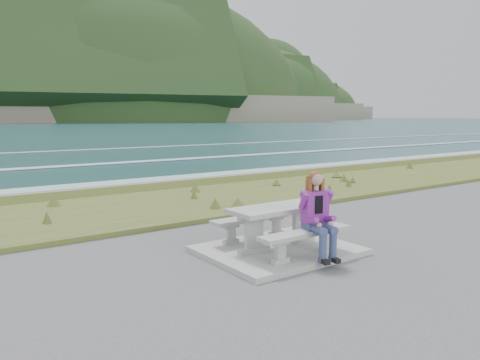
# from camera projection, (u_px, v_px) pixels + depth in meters

# --- Properties ---
(concrete_slab) EXTENTS (2.60, 2.10, 0.10)m
(concrete_slab) POSITION_uv_depth(u_px,v_px,m) (278.00, 250.00, 8.34)
(concrete_slab) COLOR #989994
(concrete_slab) RESTS_ON ground
(picnic_table) EXTENTS (1.80, 0.75, 0.75)m
(picnic_table) POSITION_uv_depth(u_px,v_px,m) (278.00, 216.00, 8.25)
(picnic_table) COLOR #989994
(picnic_table) RESTS_ON concrete_slab
(bench_landward) EXTENTS (1.80, 0.35, 0.45)m
(bench_landward) POSITION_uv_depth(u_px,v_px,m) (306.00, 237.00, 7.72)
(bench_landward) COLOR #989994
(bench_landward) RESTS_ON concrete_slab
(bench_seaward) EXTENTS (1.80, 0.35, 0.45)m
(bench_seaward) POSITION_uv_depth(u_px,v_px,m) (254.00, 221.00, 8.85)
(bench_seaward) COLOR #989994
(bench_seaward) RESTS_ON concrete_slab
(grass_verge) EXTENTS (160.00, 4.50, 0.22)m
(grass_verge) POSITION_uv_depth(u_px,v_px,m) (156.00, 208.00, 12.38)
(grass_verge) COLOR #3B521E
(grass_verge) RESTS_ON ground
(shore_drop) EXTENTS (160.00, 0.80, 2.20)m
(shore_drop) POSITION_uv_depth(u_px,v_px,m) (116.00, 194.00, 14.72)
(shore_drop) COLOR #706854
(shore_drop) RESTS_ON ground
(ocean) EXTENTS (1600.00, 1600.00, 0.09)m
(ocean) POSITION_uv_depth(u_px,v_px,m) (16.00, 184.00, 28.84)
(ocean) COLOR #1B454C
(ocean) RESTS_ON ground
(headland_range) EXTENTS (729.83, 363.95, 179.65)m
(headland_range) POSITION_uv_depth(u_px,v_px,m) (160.00, 108.00, 438.02)
(headland_range) COLOR #706854
(headland_range) RESTS_ON ground
(seated_woman) EXTENTS (0.54, 0.78, 1.43)m
(seated_woman) POSITION_uv_depth(u_px,v_px,m) (319.00, 226.00, 7.69)
(seated_woman) COLOR navy
(seated_woman) RESTS_ON concrete_slab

